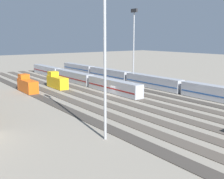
{
  "coord_description": "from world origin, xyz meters",
  "views": [
    {
      "loc": [
        -60.58,
        44.47,
        16.04
      ],
      "look_at": [
        -4.28,
        2.53,
        2.5
      ],
      "focal_mm": 43.13,
      "sensor_mm": 36.0,
      "label": 1
    }
  ],
  "objects_px": {
    "train_on_track_0": "(148,81)",
    "light_mast_1": "(105,21)",
    "train_on_track_7": "(27,85)",
    "train_on_track_5": "(57,81)",
    "train_on_track_3": "(74,77)",
    "light_mast_0": "(134,36)"
  },
  "relations": [
    {
      "from": "train_on_track_5",
      "to": "light_mast_0",
      "type": "height_order",
      "value": "light_mast_0"
    },
    {
      "from": "train_on_track_7",
      "to": "train_on_track_5",
      "type": "distance_m",
      "value": 10.03
    },
    {
      "from": "train_on_track_0",
      "to": "train_on_track_5",
      "type": "xyz_separation_m",
      "value": [
        16.29,
        25.0,
        0.11
      ]
    },
    {
      "from": "train_on_track_7",
      "to": "train_on_track_3",
      "type": "xyz_separation_m",
      "value": [
        7.89,
        -20.0,
        -0.17
      ]
    },
    {
      "from": "train_on_track_5",
      "to": "train_on_track_0",
      "type": "bearing_deg",
      "value": -123.09
    },
    {
      "from": "light_mast_0",
      "to": "train_on_track_0",
      "type": "bearing_deg",
      "value": 167.59
    },
    {
      "from": "train_on_track_7",
      "to": "train_on_track_0",
      "type": "bearing_deg",
      "value": -113.88
    },
    {
      "from": "light_mast_1",
      "to": "light_mast_0",
      "type": "bearing_deg",
      "value": -45.62
    },
    {
      "from": "train_on_track_5",
      "to": "train_on_track_3",
      "type": "height_order",
      "value": "train_on_track_5"
    },
    {
      "from": "train_on_track_7",
      "to": "train_on_track_3",
      "type": "relative_size",
      "value": 0.14
    },
    {
      "from": "train_on_track_0",
      "to": "train_on_track_5",
      "type": "bearing_deg",
      "value": 56.91
    },
    {
      "from": "train_on_track_7",
      "to": "light_mast_0",
      "type": "bearing_deg",
      "value": -98.46
    },
    {
      "from": "train_on_track_0",
      "to": "train_on_track_5",
      "type": "distance_m",
      "value": 29.84
    },
    {
      "from": "train_on_track_7",
      "to": "light_mast_1",
      "type": "distance_m",
      "value": 48.22
    },
    {
      "from": "train_on_track_0",
      "to": "train_on_track_3",
      "type": "relative_size",
      "value": 1.61
    },
    {
      "from": "train_on_track_3",
      "to": "light_mast_1",
      "type": "distance_m",
      "value": 60.34
    },
    {
      "from": "train_on_track_3",
      "to": "light_mast_0",
      "type": "distance_m",
      "value": 26.28
    },
    {
      "from": "train_on_track_0",
      "to": "light_mast_1",
      "type": "relative_size",
      "value": 3.9
    },
    {
      "from": "train_on_track_7",
      "to": "train_on_track_5",
      "type": "xyz_separation_m",
      "value": [
        0.8,
        -10.0,
        0.0
      ]
    },
    {
      "from": "train_on_track_3",
      "to": "train_on_track_7",
      "type": "bearing_deg",
      "value": 111.52
    },
    {
      "from": "light_mast_0",
      "to": "light_mast_1",
      "type": "bearing_deg",
      "value": 134.38
    },
    {
      "from": "train_on_track_5",
      "to": "light_mast_1",
      "type": "bearing_deg",
      "value": 163.81
    }
  ]
}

